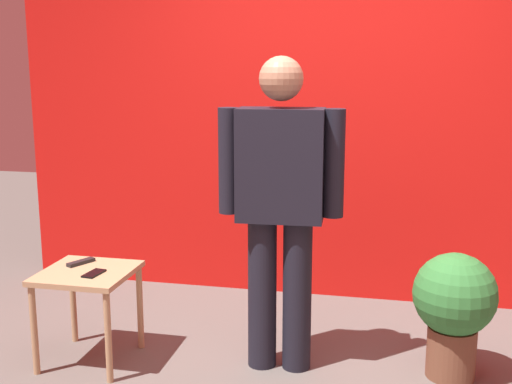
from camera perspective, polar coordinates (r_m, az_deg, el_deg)
name	(u,v)px	position (r m, az deg, el deg)	size (l,w,h in m)	color
back_wall_red	(337,97)	(4.52, 7.27, 8.37)	(4.64, 0.12, 2.86)	red
standing_person	(280,199)	(3.40, 2.19, -0.65)	(0.67, 0.26, 1.70)	black
side_table	(88,285)	(3.72, -14.79, -8.05)	(0.49, 0.49, 0.53)	tan
cell_phone	(94,273)	(3.61, -14.27, -7.05)	(0.07, 0.14, 0.01)	black
tv_remote	(81,262)	(3.81, -15.35, -6.06)	(0.04, 0.17, 0.02)	black
potted_plant	(454,305)	(3.59, 17.26, -9.60)	(0.44, 0.44, 0.69)	brown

